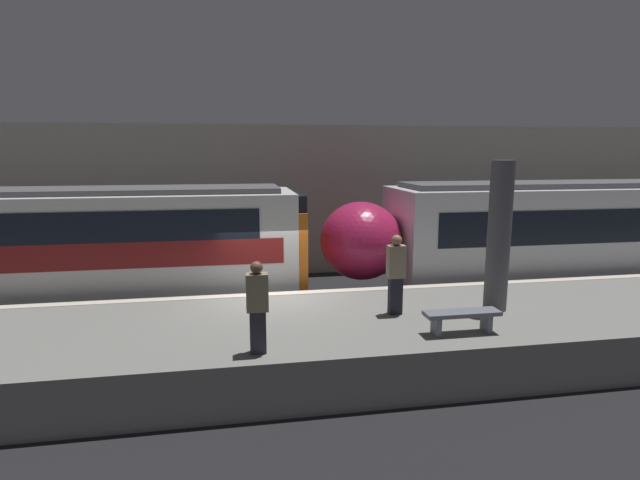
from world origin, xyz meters
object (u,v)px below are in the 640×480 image
at_px(train_modern, 628,234).
at_px(person_waiting, 257,305).
at_px(platform_bench, 462,317).
at_px(support_pillar_near, 499,237).
at_px(person_walking, 396,272).

bearing_deg(train_modern, person_waiting, -155.09).
distance_m(train_modern, platform_bench, 10.18).
relative_size(support_pillar_near, person_walking, 1.90).
xyz_separation_m(support_pillar_near, platform_bench, (-1.41, -1.27, -1.33)).
bearing_deg(train_modern, support_pillar_near, -148.99).
height_order(person_walking, platform_bench, person_walking).
distance_m(person_waiting, platform_bench, 4.01).
bearing_deg(train_modern, platform_bench, -146.95).
bearing_deg(platform_bench, person_walking, 123.02).
bearing_deg(support_pillar_near, train_modern, 31.01).
distance_m(support_pillar_near, person_waiting, 5.65).
height_order(person_waiting, platform_bench, person_waiting).
distance_m(train_modern, person_walking, 10.30).
xyz_separation_m(train_modern, person_waiting, (-12.49, -5.80, 0.05)).
height_order(person_waiting, person_walking, person_walking).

